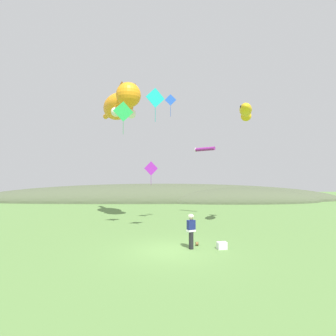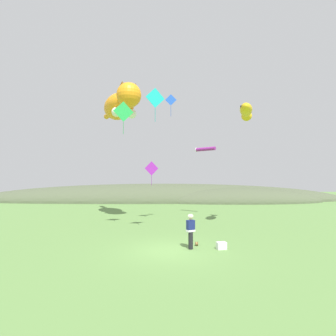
# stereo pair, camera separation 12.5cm
# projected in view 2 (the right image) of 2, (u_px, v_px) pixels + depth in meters

# --- Properties ---
(ground_plane) EXTENTS (120.00, 120.00, 0.00)m
(ground_plane) POSITION_uv_depth(u_px,v_px,m) (171.00, 251.00, 13.16)
(ground_plane) COLOR #5B8442
(distant_hill_ridge) EXTENTS (62.37, 13.17, 5.70)m
(distant_hill_ridge) POSITION_uv_depth(u_px,v_px,m) (178.00, 201.00, 43.20)
(distant_hill_ridge) COLOR #4C563D
(distant_hill_ridge) RESTS_ON ground
(festival_attendant) EXTENTS (0.49, 0.41, 1.77)m
(festival_attendant) POSITION_uv_depth(u_px,v_px,m) (191.00, 230.00, 13.49)
(festival_attendant) COLOR black
(festival_attendant) RESTS_ON ground
(kite_spool) EXTENTS (0.13, 0.23, 0.23)m
(kite_spool) POSITION_uv_depth(u_px,v_px,m) (197.00, 244.00, 14.10)
(kite_spool) COLOR olive
(kite_spool) RESTS_ON ground
(picnic_cooler) EXTENTS (0.54, 0.40, 0.36)m
(picnic_cooler) POSITION_uv_depth(u_px,v_px,m) (221.00, 246.00, 13.43)
(picnic_cooler) COLOR white
(picnic_cooler) RESTS_ON ground
(kite_giant_cat) EXTENTS (4.60, 8.42, 2.74)m
(kite_giant_cat) POSITION_uv_depth(u_px,v_px,m) (121.00, 105.00, 24.00)
(kite_giant_cat) COLOR orange
(kite_fish_windsock) EXTENTS (1.89, 3.26, 0.97)m
(kite_fish_windsock) POSITION_uv_depth(u_px,v_px,m) (246.00, 111.00, 19.73)
(kite_fish_windsock) COLOR gold
(kite_tube_streamer) EXTENTS (1.91, 1.70, 0.44)m
(kite_tube_streamer) POSITION_uv_depth(u_px,v_px,m) (205.00, 149.00, 26.14)
(kite_tube_streamer) COLOR #8C268C
(kite_diamond_blue) EXTENTS (0.93, 0.07, 1.83)m
(kite_diamond_blue) POSITION_uv_depth(u_px,v_px,m) (171.00, 100.00, 21.16)
(kite_diamond_blue) COLOR blue
(kite_diamond_teal) EXTENTS (1.21, 0.48, 2.19)m
(kite_diamond_teal) POSITION_uv_depth(u_px,v_px,m) (155.00, 98.00, 16.62)
(kite_diamond_teal) COLOR #19BFBF
(kite_diamond_violet) EXTENTS (1.21, 0.44, 2.17)m
(kite_diamond_violet) POSITION_uv_depth(u_px,v_px,m) (152.00, 169.00, 23.33)
(kite_diamond_violet) COLOR purple
(kite_diamond_green) EXTENTS (1.39, 0.48, 2.36)m
(kite_diamond_green) POSITION_uv_depth(u_px,v_px,m) (123.00, 112.00, 18.52)
(kite_diamond_green) COLOR green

